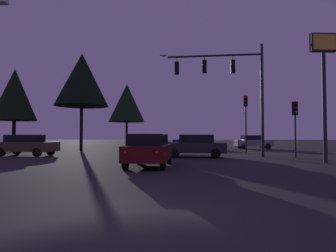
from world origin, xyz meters
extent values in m
plane|color=#262326|center=(0.00, 24.50, 0.00)|extent=(168.00, 168.00, 0.00)
cylinder|color=#232326|center=(6.09, 14.61, 3.86)|extent=(0.20, 0.20, 7.72)
cylinder|color=#232326|center=(2.86, 14.76, 7.03)|extent=(6.47, 0.44, 0.14)
ellipsoid|color=#F4EACC|center=(-0.67, 14.92, 7.18)|extent=(0.56, 0.28, 0.16)
cylinder|color=#232326|center=(4.15, 14.70, 6.85)|extent=(0.05, 0.05, 0.35)
cube|color=black|center=(4.15, 14.70, 6.23)|extent=(0.31, 0.25, 0.90)
sphere|color=red|center=(4.16, 14.84, 6.51)|extent=(0.18, 0.18, 0.18)
sphere|color=#56380C|center=(4.16, 14.84, 6.23)|extent=(0.18, 0.18, 0.18)
sphere|color=#0C4219|center=(4.16, 14.84, 5.95)|extent=(0.18, 0.18, 0.18)
cylinder|color=#232326|center=(2.21, 14.79, 6.88)|extent=(0.05, 0.05, 0.30)
cube|color=black|center=(2.21, 14.79, 6.27)|extent=(0.31, 0.25, 0.90)
sphere|color=red|center=(2.22, 14.93, 6.55)|extent=(0.18, 0.18, 0.18)
sphere|color=#56380C|center=(2.22, 14.93, 6.27)|extent=(0.18, 0.18, 0.18)
sphere|color=#0C4219|center=(2.22, 14.93, 5.99)|extent=(0.18, 0.18, 0.18)
cylinder|color=#232326|center=(0.27, 14.88, 6.85)|extent=(0.05, 0.05, 0.35)
cube|color=black|center=(0.27, 14.88, 6.22)|extent=(0.31, 0.25, 0.90)
sphere|color=red|center=(0.28, 15.02, 6.50)|extent=(0.18, 0.18, 0.18)
sphere|color=#56380C|center=(0.28, 15.02, 6.22)|extent=(0.18, 0.18, 0.18)
sphere|color=#0C4219|center=(0.28, 15.02, 5.94)|extent=(0.18, 0.18, 0.18)
cylinder|color=#232326|center=(8.09, 14.21, 1.40)|extent=(0.12, 0.12, 2.80)
cube|color=black|center=(8.09, 14.21, 3.25)|extent=(0.36, 0.32, 0.90)
sphere|color=#4C0A0A|center=(8.14, 14.07, 3.53)|extent=(0.18, 0.18, 0.18)
sphere|color=#56380C|center=(8.14, 14.07, 3.25)|extent=(0.18, 0.18, 0.18)
sphere|color=#1EE04C|center=(8.14, 14.07, 2.97)|extent=(0.18, 0.18, 0.18)
cylinder|color=#232326|center=(5.87, 19.14, 1.95)|extent=(0.12, 0.12, 3.91)
cube|color=black|center=(5.87, 19.14, 4.36)|extent=(0.37, 0.33, 0.90)
sphere|color=red|center=(5.82, 19.01, 4.64)|extent=(0.18, 0.18, 0.18)
sphere|color=#56380C|center=(5.82, 19.01, 4.36)|extent=(0.18, 0.18, 0.18)
sphere|color=#0C4219|center=(5.82, 19.01, 4.08)|extent=(0.18, 0.18, 0.18)
cube|color=#4C0F0F|center=(-0.73, 8.16, 0.66)|extent=(1.91, 4.10, 0.68)
cube|color=black|center=(-0.74, 8.01, 1.26)|extent=(1.61, 2.23, 0.52)
cylinder|color=black|center=(-1.50, 9.51, 0.32)|extent=(0.22, 0.64, 0.64)
cylinder|color=black|center=(0.10, 9.47, 0.32)|extent=(0.22, 0.64, 0.64)
cylinder|color=black|center=(-1.57, 6.84, 0.32)|extent=(0.22, 0.64, 0.64)
cylinder|color=black|center=(0.03, 6.80, 0.32)|extent=(0.22, 0.64, 0.64)
sphere|color=red|center=(-1.42, 6.14, 0.76)|extent=(0.14, 0.14, 0.14)
sphere|color=red|center=(-0.15, 6.10, 0.76)|extent=(0.14, 0.14, 0.14)
cube|color=#232328|center=(1.49, 14.09, 0.66)|extent=(4.23, 2.08, 0.68)
cube|color=black|center=(1.64, 14.08, 1.26)|extent=(2.32, 1.71, 0.52)
cylinder|color=black|center=(0.08, 13.35, 0.32)|extent=(0.65, 0.24, 0.64)
cylinder|color=black|center=(0.18, 14.99, 0.32)|extent=(0.65, 0.24, 0.64)
cylinder|color=black|center=(2.80, 13.19, 0.32)|extent=(0.65, 0.24, 0.64)
cylinder|color=black|center=(2.90, 14.83, 0.32)|extent=(0.65, 0.24, 0.64)
sphere|color=red|center=(3.52, 13.32, 0.76)|extent=(0.14, 0.14, 0.14)
sphere|color=red|center=(3.60, 14.61, 0.76)|extent=(0.14, 0.14, 0.14)
cube|color=#473828|center=(-10.60, 14.72, 0.66)|extent=(4.39, 2.21, 0.68)
cube|color=black|center=(-10.75, 14.73, 1.26)|extent=(2.43, 1.77, 0.52)
cylinder|color=black|center=(-9.13, 15.38, 0.32)|extent=(0.66, 0.26, 0.64)
cylinder|color=black|center=(-9.28, 13.78, 0.32)|extent=(0.66, 0.26, 0.64)
cylinder|color=black|center=(-11.91, 15.65, 0.32)|extent=(0.66, 0.26, 0.64)
cylinder|color=black|center=(-12.06, 14.05, 0.32)|extent=(0.66, 0.26, 0.64)
sphere|color=red|center=(-12.65, 15.55, 0.76)|extent=(0.14, 0.14, 0.14)
cube|color=gray|center=(8.29, 27.36, 0.66)|extent=(4.17, 2.18, 0.68)
cube|color=black|center=(8.14, 27.34, 1.26)|extent=(2.31, 1.74, 0.52)
cylinder|color=black|center=(9.52, 28.27, 0.32)|extent=(0.66, 0.27, 0.64)
cylinder|color=black|center=(9.68, 26.72, 0.32)|extent=(0.66, 0.27, 0.64)
cylinder|color=black|center=(6.89, 27.99, 0.32)|extent=(0.66, 0.27, 0.64)
cylinder|color=black|center=(7.05, 26.44, 0.32)|extent=(0.66, 0.27, 0.64)
sphere|color=red|center=(6.22, 27.76, 0.76)|extent=(0.14, 0.14, 0.14)
sphere|color=red|center=(6.35, 26.53, 0.76)|extent=(0.14, 0.14, 0.14)
cube|color=#0F1947|center=(1.20, 28.97, 0.66)|extent=(4.12, 4.08, 0.68)
cube|color=black|center=(1.30, 28.86, 1.26)|extent=(2.63, 2.62, 0.52)
cylinder|color=black|center=(-0.31, 29.31, 0.32)|extent=(0.60, 0.59, 0.64)
cylinder|color=black|center=(0.82, 30.47, 0.32)|extent=(0.60, 0.59, 0.64)
cylinder|color=black|center=(1.57, 27.47, 0.32)|extent=(0.60, 0.59, 0.64)
cylinder|color=black|center=(2.70, 28.63, 0.32)|extent=(0.60, 0.59, 0.64)
sphere|color=red|center=(2.18, 27.12, 0.76)|extent=(0.14, 0.14, 0.14)
sphere|color=red|center=(3.07, 28.03, 0.76)|extent=(0.14, 0.14, 0.14)
cube|color=#F4EACC|center=(-7.28, 6.83, 7.45)|extent=(0.60, 0.36, 0.20)
cylinder|color=#232326|center=(8.34, 10.63, 2.97)|extent=(0.20, 0.20, 5.95)
cube|color=black|center=(8.34, 10.63, 6.45)|extent=(1.42, 0.41, 1.00)
cube|color=yellow|center=(8.36, 10.50, 6.45)|extent=(1.23, 0.16, 0.84)
cylinder|color=black|center=(-9.46, 22.23, 2.19)|extent=(0.31, 0.31, 4.38)
cone|color=black|center=(-9.46, 22.23, 7.02)|extent=(5.22, 5.22, 5.27)
cylinder|color=black|center=(-14.76, 19.70, 1.43)|extent=(0.30, 0.30, 2.85)
cone|color=black|center=(-14.76, 19.70, 5.22)|extent=(3.89, 3.89, 4.73)
cylinder|color=black|center=(-7.62, 34.38, 1.71)|extent=(0.32, 0.32, 3.43)
cone|color=black|center=(-7.62, 34.38, 6.11)|extent=(5.05, 5.05, 5.35)
camera|label=1|loc=(1.12, -5.13, 1.41)|focal=30.55mm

